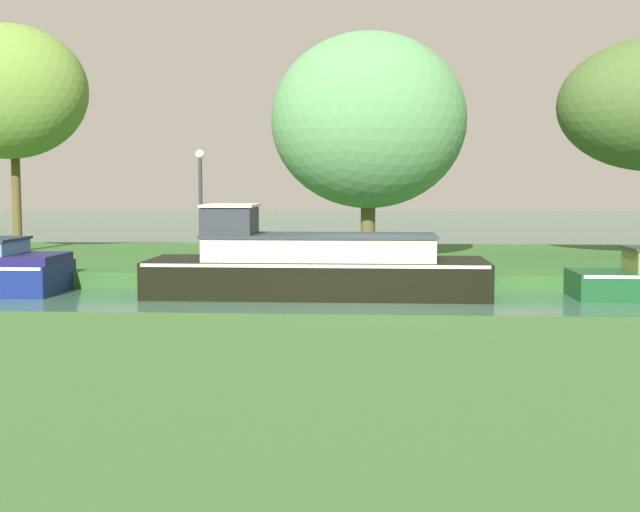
# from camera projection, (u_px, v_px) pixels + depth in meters

# --- Properties ---
(ground_plane) EXTENTS (120.00, 120.00, 0.00)m
(ground_plane) POSITION_uv_depth(u_px,v_px,m) (374.00, 303.00, 17.40)
(ground_plane) COLOR #375D49
(riverbank_far) EXTENTS (72.00, 10.00, 0.40)m
(riverbank_far) POSITION_uv_depth(u_px,v_px,m) (373.00, 263.00, 24.35)
(riverbank_far) COLOR #305D28
(riverbank_far) RESTS_ON ground_plane
(riverbank_near) EXTENTS (72.00, 10.00, 0.40)m
(riverbank_near) POSITION_uv_depth(u_px,v_px,m) (376.00, 411.00, 8.44)
(riverbank_near) COLOR #38632E
(riverbank_near) RESTS_ON ground_plane
(black_barge) EXTENTS (7.65, 2.35, 2.07)m
(black_barge) POSITION_uv_depth(u_px,v_px,m) (313.00, 266.00, 18.63)
(black_barge) COLOR black
(black_barge) RESTS_ON ground_plane
(willow_tree_left) EXTENTS (4.98, 3.38, 7.00)m
(willow_tree_left) POSITION_uv_depth(u_px,v_px,m) (8.00, 92.00, 25.11)
(willow_tree_left) COLOR brown
(willow_tree_left) RESTS_ON riverbank_far
(willow_tree_centre) EXTENTS (5.42, 4.32, 6.31)m
(willow_tree_centre) POSITION_uv_depth(u_px,v_px,m) (369.00, 121.00, 22.73)
(willow_tree_centre) COLOR brown
(willow_tree_centre) RESTS_ON riverbank_far
(lamp_post) EXTENTS (0.24, 0.24, 3.00)m
(lamp_post) POSITION_uv_depth(u_px,v_px,m) (201.00, 194.00, 21.03)
(lamp_post) COLOR #333338
(lamp_post) RESTS_ON riverbank_far
(mooring_post_near) EXTENTS (0.14, 0.14, 0.52)m
(mooring_post_near) POSITION_uv_depth(u_px,v_px,m) (347.00, 261.00, 20.05)
(mooring_post_near) COLOR #4B3029
(mooring_post_near) RESTS_ON riverbank_far
(mooring_post_far) EXTENTS (0.17, 0.17, 0.65)m
(mooring_post_far) POSITION_uv_depth(u_px,v_px,m) (627.00, 260.00, 19.62)
(mooring_post_far) COLOR #493726
(mooring_post_far) RESTS_ON riverbank_far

